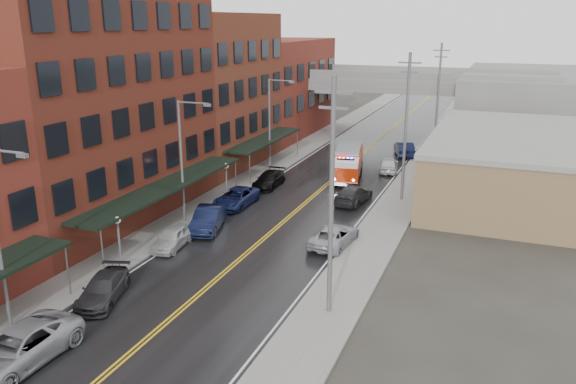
% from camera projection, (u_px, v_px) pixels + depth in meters
% --- Properties ---
extents(road, '(11.00, 160.00, 0.02)m').
position_uv_depth(road, '(299.00, 209.00, 44.54)').
color(road, black).
rests_on(road, ground).
extents(sidewalk_left, '(3.00, 160.00, 0.15)m').
position_uv_depth(sidewalk_left, '(218.00, 198.00, 47.07)').
color(sidewalk_left, slate).
rests_on(sidewalk_left, ground).
extents(sidewalk_right, '(3.00, 160.00, 0.15)m').
position_uv_depth(sidewalk_right, '(390.00, 219.00, 41.97)').
color(sidewalk_right, slate).
rests_on(sidewalk_right, ground).
extents(curb_left, '(0.30, 160.00, 0.15)m').
position_uv_depth(curb_left, '(235.00, 200.00, 46.50)').
color(curb_left, gray).
rests_on(curb_left, ground).
extents(curb_right, '(0.30, 160.00, 0.15)m').
position_uv_depth(curb_right, '(369.00, 217.00, 42.55)').
color(curb_right, gray).
rests_on(curb_right, ground).
extents(brick_building_b, '(9.00, 20.00, 18.00)m').
position_uv_depth(brick_building_b, '(93.00, 98.00, 40.32)').
color(brick_building_b, maroon).
rests_on(brick_building_b, ground).
extents(brick_building_c, '(9.00, 15.00, 15.00)m').
position_uv_depth(brick_building_c, '(212.00, 91.00, 56.34)').
color(brick_building_c, maroon).
rests_on(brick_building_c, ground).
extents(brick_building_far, '(9.00, 20.00, 12.00)m').
position_uv_depth(brick_building_far, '(278.00, 88.00, 72.35)').
color(brick_building_far, maroon).
rests_on(brick_building_far, ground).
extents(tan_building, '(14.00, 22.00, 5.00)m').
position_uv_depth(tan_building, '(519.00, 167.00, 47.11)').
color(tan_building, brown).
rests_on(tan_building, ground).
extents(right_far_block, '(18.00, 30.00, 8.00)m').
position_uv_depth(right_far_block, '(537.00, 104.00, 72.67)').
color(right_far_block, slate).
rests_on(right_far_block, ground).
extents(awning_1, '(2.60, 18.00, 3.09)m').
position_uv_depth(awning_1, '(167.00, 186.00, 40.06)').
color(awning_1, black).
rests_on(awning_1, ground).
extents(awning_2, '(2.60, 13.00, 3.09)m').
position_uv_depth(awning_2, '(265.00, 140.00, 55.63)').
color(awning_2, black).
rests_on(awning_2, ground).
extents(globe_lamp_1, '(0.44, 0.44, 3.12)m').
position_uv_depth(globe_lamp_1, '(118.00, 230.00, 33.64)').
color(globe_lamp_1, '#59595B').
rests_on(globe_lamp_1, ground).
extents(globe_lamp_2, '(0.44, 0.44, 3.12)m').
position_uv_depth(globe_lamp_2, '(226.00, 173.00, 46.10)').
color(globe_lamp_2, '#59595B').
rests_on(globe_lamp_2, ground).
extents(street_lamp_1, '(2.64, 0.22, 9.00)m').
position_uv_depth(street_lamp_1, '(184.00, 154.00, 39.97)').
color(street_lamp_1, '#59595B').
rests_on(street_lamp_1, ground).
extents(street_lamp_2, '(2.64, 0.22, 9.00)m').
position_uv_depth(street_lamp_2, '(272.00, 119.00, 54.21)').
color(street_lamp_2, '#59595B').
rests_on(street_lamp_2, ground).
extents(utility_pole_0, '(1.80, 0.24, 12.00)m').
position_uv_depth(utility_pole_0, '(332.00, 196.00, 26.83)').
color(utility_pole_0, '#59595B').
rests_on(utility_pole_0, ground).
extents(utility_pole_1, '(1.80, 0.24, 12.00)m').
position_uv_depth(utility_pole_1, '(406.00, 126.00, 44.63)').
color(utility_pole_1, '#59595B').
rests_on(utility_pole_1, ground).
extents(utility_pole_2, '(1.80, 0.24, 12.00)m').
position_uv_depth(utility_pole_2, '(438.00, 96.00, 62.42)').
color(utility_pole_2, '#59595B').
rests_on(utility_pole_2, ground).
extents(overpass, '(40.00, 10.00, 7.50)m').
position_uv_depth(overpass, '(387.00, 89.00, 71.26)').
color(overpass, slate).
rests_on(overpass, ground).
extents(fire_truck, '(4.21, 8.01, 2.81)m').
position_uv_depth(fire_truck, '(348.00, 163.00, 52.67)').
color(fire_truck, '#AE2408').
rests_on(fire_truck, ground).
extents(parked_car_left_2, '(2.83, 5.92, 1.63)m').
position_uv_depth(parked_car_left_2, '(18.00, 348.00, 24.15)').
color(parked_car_left_2, '#94979B').
rests_on(parked_car_left_2, ground).
extents(parked_car_left_3, '(3.21, 4.93, 1.33)m').
position_uv_depth(parked_car_left_3, '(103.00, 289.00, 29.83)').
color(parked_car_left_3, '#29282B').
rests_on(parked_car_left_3, ground).
extents(parked_car_left_4, '(2.03, 4.14, 1.36)m').
position_uv_depth(parked_car_left_4, '(172.00, 238.00, 36.79)').
color(parked_car_left_4, '#B4B4B4').
rests_on(parked_car_left_4, ground).
extents(parked_car_left_5, '(2.95, 5.22, 1.63)m').
position_uv_depth(parked_car_left_5, '(208.00, 219.00, 39.88)').
color(parked_car_left_5, black).
rests_on(parked_car_left_5, ground).
extents(parked_car_left_6, '(2.35, 5.08, 1.41)m').
position_uv_depth(parked_car_left_6, '(236.00, 198.00, 45.00)').
color(parked_car_left_6, '#131B48').
rests_on(parked_car_left_6, ground).
extents(parked_car_left_7, '(2.07, 4.72, 1.35)m').
position_uv_depth(parked_car_left_7, '(269.00, 179.00, 50.24)').
color(parked_car_left_7, black).
rests_on(parked_car_left_7, ground).
extents(parked_car_right_0, '(2.66, 5.02, 1.35)m').
position_uv_depth(parked_car_right_0, '(334.00, 236.00, 37.15)').
color(parked_car_right_0, '#9D9FA5').
rests_on(parked_car_right_0, ground).
extents(parked_car_right_1, '(2.51, 5.08, 1.42)m').
position_uv_depth(parked_car_right_1, '(353.00, 194.00, 45.81)').
color(parked_car_right_1, '#252527').
rests_on(parked_car_right_1, ground).
extents(parked_car_right_2, '(2.48, 4.55, 1.47)m').
position_uv_depth(parked_car_right_2, '(389.00, 165.00, 55.19)').
color(parked_car_right_2, silver).
rests_on(parked_car_right_2, ground).
extents(parked_car_right_3, '(3.17, 5.21, 1.62)m').
position_uv_depth(parked_car_right_3, '(404.00, 149.00, 61.65)').
color(parked_car_right_3, black).
rests_on(parked_car_right_3, ground).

